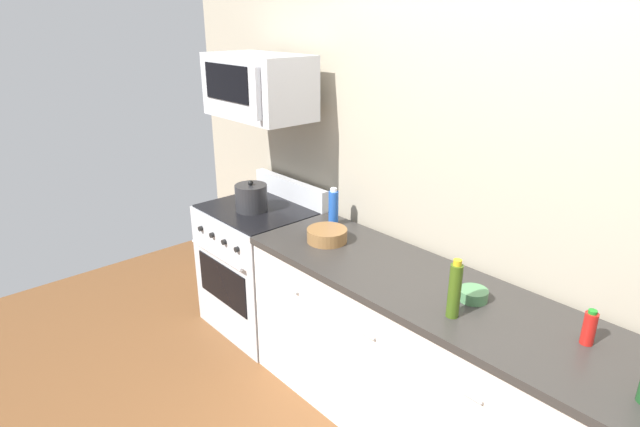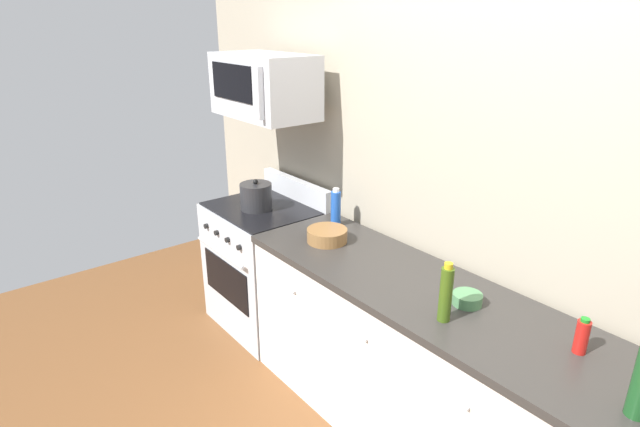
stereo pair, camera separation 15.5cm
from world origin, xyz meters
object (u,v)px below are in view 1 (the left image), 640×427
(bottle_hot_sauce_red, at_px, (589,328))
(bowl_wooden_salad, at_px, (327,235))
(stockpot, at_px, (251,198))
(microwave, at_px, (258,86))
(bottle_soda_blue, at_px, (333,208))
(bowl_green_glaze, at_px, (473,294))
(bottle_olive_oil, at_px, (455,290))
(range_oven, at_px, (261,267))

(bottle_hot_sauce_red, bearing_deg, bowl_wooden_salad, -175.96)
(bowl_wooden_salad, relative_size, stockpot, 1.09)
(stockpot, bearing_deg, microwave, 89.87)
(bottle_soda_blue, height_order, bowl_green_glaze, bottle_soda_blue)
(bottle_olive_oil, distance_m, stockpot, 1.71)
(bowl_wooden_salad, bearing_deg, bowl_green_glaze, 3.46)
(bottle_soda_blue, xyz_separation_m, bowl_wooden_salad, (0.16, -0.20, -0.08))
(bottle_hot_sauce_red, distance_m, bowl_green_glaze, 0.51)
(range_oven, distance_m, bowl_green_glaze, 1.75)
(range_oven, xyz_separation_m, microwave, (0.00, 0.04, 1.28))
(bottle_olive_oil, bearing_deg, bottle_hot_sauce_red, 26.09)
(bottle_soda_blue, distance_m, bowl_green_glaze, 1.13)
(microwave, distance_m, stockpot, 0.74)
(bowl_green_glaze, height_order, stockpot, stockpot)
(bottle_olive_oil, xyz_separation_m, stockpot, (-1.70, 0.10, -0.04))
(bottle_olive_oil, height_order, bowl_wooden_salad, bottle_olive_oil)
(range_oven, distance_m, stockpot, 0.55)
(stockpot, bearing_deg, bottle_hot_sauce_red, 3.68)
(bottle_hot_sauce_red, relative_size, bowl_green_glaze, 1.13)
(bottle_hot_sauce_red, bearing_deg, range_oven, -177.71)
(bowl_green_glaze, distance_m, stockpot, 1.69)
(bottle_olive_oil, distance_m, bowl_green_glaze, 0.22)
(bottle_olive_oil, xyz_separation_m, bowl_green_glaze, (-0.02, 0.19, -0.10))
(bowl_green_glaze, bearing_deg, bowl_wooden_salad, -176.54)
(bottle_soda_blue, relative_size, bottle_olive_oil, 0.89)
(bottle_olive_oil, height_order, bowl_green_glaze, bottle_olive_oil)
(bottle_soda_blue, relative_size, bowl_wooden_salad, 1.03)
(microwave, relative_size, stockpot, 3.40)
(microwave, distance_m, bottle_olive_oil, 1.85)
(bottle_soda_blue, xyz_separation_m, bowl_green_glaze, (1.12, -0.15, -0.09))
(microwave, height_order, bottle_olive_oil, microwave)
(bottle_soda_blue, distance_m, bottle_hot_sauce_red, 1.63)
(range_oven, bearing_deg, microwave, 89.71)
(microwave, bearing_deg, bowl_wooden_salad, -4.76)
(bottle_hot_sauce_red, bearing_deg, bottle_olive_oil, -153.91)
(range_oven, height_order, bottle_soda_blue, bottle_soda_blue)
(stockpot, bearing_deg, bowl_wooden_salad, 2.97)
(range_oven, xyz_separation_m, stockpot, (0.00, -0.05, 0.54))
(range_oven, relative_size, bowl_green_glaze, 7.79)
(bowl_wooden_salad, bearing_deg, bottle_soda_blue, 128.67)
(range_oven, bearing_deg, bottle_olive_oil, -5.05)
(bottle_soda_blue, bearing_deg, bowl_green_glaze, -7.38)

